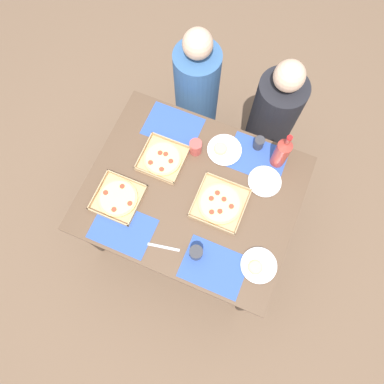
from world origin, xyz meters
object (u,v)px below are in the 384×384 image
pizza_box_center (118,198)px  cup_spare (196,147)px  cup_red (196,253)px  pizza_box_corner_left (220,203)px  diner_left_seat (197,98)px  pizza_box_corner_right (163,159)px  cup_clear_left (259,143)px  plate_middle (264,182)px  plate_far_right (258,266)px  plate_far_left (224,150)px  diner_right_seat (270,124)px  soda_bottle (282,152)px

pizza_box_center → cup_spare: (0.31, 0.48, 0.04)m
pizza_box_center → cup_red: 0.58m
pizza_box_center → pizza_box_corner_left: (0.58, 0.21, -0.00)m
diner_left_seat → pizza_box_corner_right: bearing=-86.9°
cup_spare → diner_left_seat: diner_left_seat is taller
cup_red → cup_clear_left: cup_clear_left is taller
plate_middle → plate_far_right: 0.51m
pizza_box_corner_left → plate_far_left: bearing=107.2°
plate_middle → diner_right_seat: (-0.10, 0.55, -0.25)m
cup_red → cup_clear_left: bearing=82.7°
plate_far_right → diner_right_seat: diner_right_seat is taller
soda_bottle → cup_clear_left: size_ratio=3.62×
pizza_box_corner_left → cup_red: cup_red is taller
cup_spare → diner_right_seat: diner_right_seat is taller
soda_bottle → cup_red: size_ratio=3.73×
pizza_box_corner_right → soda_bottle: bearing=21.7°
diner_left_seat → plate_far_right: bearing=-52.2°
pizza_box_corner_left → soda_bottle: size_ratio=0.93×
pizza_box_center → cup_spare: cup_spare is taller
soda_bottle → diner_left_seat: 0.88m
soda_bottle → diner_left_seat: size_ratio=0.27×
pizza_box_corner_left → soda_bottle: bearing=60.3°
pizza_box_center → cup_red: cup_red is taller
plate_middle → cup_spare: bearing=176.1°
cup_clear_left → pizza_box_corner_right: bearing=-148.7°
pizza_box_center → cup_clear_left: 0.93m
plate_far_left → cup_red: 0.68m
plate_far_right → cup_clear_left: size_ratio=2.33×
pizza_box_corner_right → pizza_box_corner_left: bearing=-17.1°
pizza_box_corner_left → cup_clear_left: (0.08, 0.45, 0.03)m
pizza_box_corner_right → plate_middle: 0.65m
pizza_box_center → cup_clear_left: (0.66, 0.66, 0.03)m
cup_clear_left → plate_far_right: bearing=-70.5°
plate_far_left → diner_left_seat: size_ratio=0.18×
plate_far_right → plate_far_left: bearing=126.3°
cup_spare → diner_left_seat: size_ratio=0.09×
pizza_box_corner_left → soda_bottle: (0.23, 0.40, 0.12)m
diner_right_seat → pizza_box_center: bearing=-124.6°
cup_clear_left → diner_left_seat: 0.71m
pizza_box_center → plate_far_right: (0.91, -0.05, -0.00)m
plate_far_left → diner_right_seat: bearing=64.7°
pizza_box_center → soda_bottle: bearing=36.9°
plate_far_left → cup_red: size_ratio=2.52×
cup_spare → cup_red: size_ratio=1.20×
soda_bottle → diner_left_seat: bearing=151.3°
cup_spare → plate_far_left: bearing=23.3°
plate_far_right → cup_red: size_ratio=2.39×
soda_bottle → plate_middle: bearing=-99.4°
cup_spare → cup_clear_left: (0.35, 0.18, -0.01)m
pizza_box_corner_right → plate_middle: (0.64, 0.10, -0.00)m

